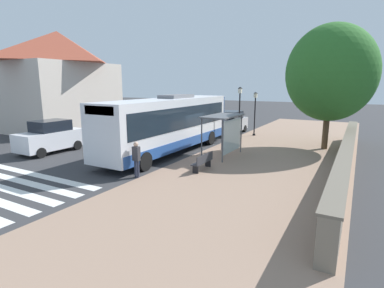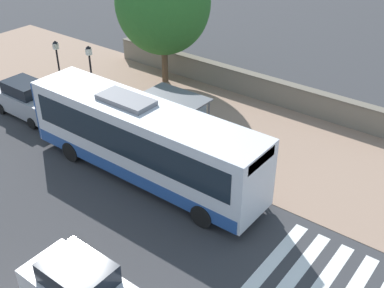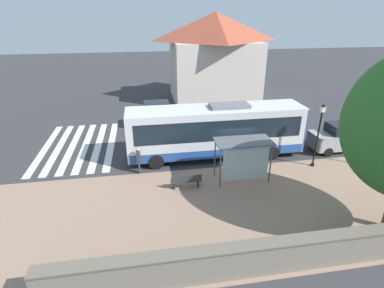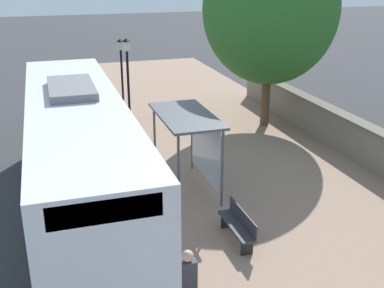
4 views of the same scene
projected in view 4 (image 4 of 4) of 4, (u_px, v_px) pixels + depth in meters
The scene contains 11 objects.
ground_plane at pixel (134, 192), 15.53m from camera, with size 120.00×120.00×0.00m, color #353538.
sidewalk_plaza at pixel (261, 174), 16.80m from camera, with size 9.00×44.00×0.02m.
stone_wall at pixel (363, 143), 17.68m from camera, with size 0.60×20.00×1.47m.
bus at pixel (79, 155), 13.39m from camera, with size 2.64×11.83×3.73m.
bus_shelter at pixel (191, 128), 15.03m from camera, with size 1.64×3.27×2.55m.
pedestrian at pixel (188, 282), 9.46m from camera, with size 0.34×0.23×1.75m.
bench at pixel (238, 225), 12.63m from camera, with size 0.40×1.75×0.88m.
street_lamp_near at pixel (128, 81), 19.23m from camera, with size 0.28×0.28×4.22m.
street_lamp_far at pixel (122, 72), 22.15m from camera, with size 0.28×0.28×3.76m.
shade_tree at pixel (270, 9), 20.21m from camera, with size 5.74×5.74×8.29m.
parked_car_behind_bus at pixel (73, 102), 22.10m from camera, with size 1.95×4.36×2.01m.
Camera 4 is at (2.42, 13.92, 6.90)m, focal length 45.00 mm.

